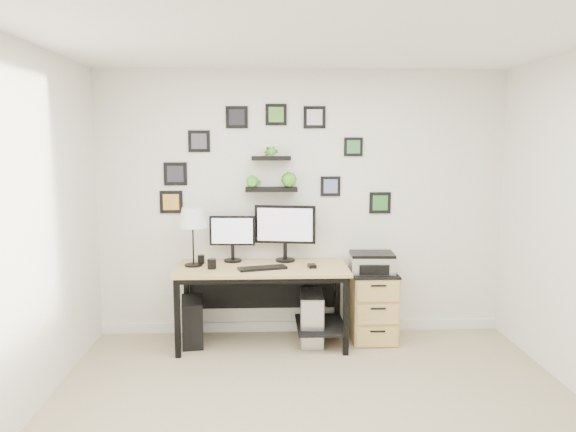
{
  "coord_description": "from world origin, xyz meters",
  "views": [
    {
      "loc": [
        -0.36,
        -3.49,
        1.93
      ],
      "look_at": [
        -0.14,
        1.83,
        1.2
      ],
      "focal_mm": 35.0,
      "sensor_mm": 36.0,
      "label": 1
    }
  ],
  "objects_px": {
    "monitor_left": "(232,235)",
    "pc_tower_grey": "(312,318)",
    "monitor_right": "(285,228)",
    "printer": "(372,262)",
    "file_cabinet": "(373,306)",
    "pc_tower_black": "(192,321)",
    "mug": "(212,264)",
    "desk": "(266,279)",
    "table_lamp": "(193,219)"
  },
  "relations": [
    {
      "from": "pc_tower_black",
      "to": "table_lamp",
      "type": "bearing_deg",
      "value": 29.13
    },
    {
      "from": "printer",
      "to": "monitor_left",
      "type": "bearing_deg",
      "value": 173.45
    },
    {
      "from": "monitor_right",
      "to": "table_lamp",
      "type": "xyz_separation_m",
      "value": [
        -0.87,
        -0.16,
        0.12
      ]
    },
    {
      "from": "file_cabinet",
      "to": "printer",
      "type": "xyz_separation_m",
      "value": [
        -0.02,
        -0.01,
        0.43
      ]
    },
    {
      "from": "printer",
      "to": "pc_tower_grey",
      "type": "bearing_deg",
      "value": -175.15
    },
    {
      "from": "monitor_right",
      "to": "file_cabinet",
      "type": "bearing_deg",
      "value": -9.06
    },
    {
      "from": "pc_tower_grey",
      "to": "file_cabinet",
      "type": "relative_size",
      "value": 0.74
    },
    {
      "from": "mug",
      "to": "pc_tower_black",
      "type": "bearing_deg",
      "value": 150.56
    },
    {
      "from": "monitor_right",
      "to": "printer",
      "type": "height_order",
      "value": "monitor_right"
    },
    {
      "from": "monitor_left",
      "to": "table_lamp",
      "type": "xyz_separation_m",
      "value": [
        -0.36,
        -0.17,
        0.18
      ]
    },
    {
      "from": "printer",
      "to": "monitor_right",
      "type": "bearing_deg",
      "value": 170.15
    },
    {
      "from": "table_lamp",
      "to": "pc_tower_black",
      "type": "xyz_separation_m",
      "value": [
        -0.02,
        -0.02,
        -0.98
      ]
    },
    {
      "from": "pc_tower_black",
      "to": "mug",
      "type": "bearing_deg",
      "value": -37.42
    },
    {
      "from": "monitor_left",
      "to": "printer",
      "type": "height_order",
      "value": "monitor_left"
    },
    {
      "from": "desk",
      "to": "printer",
      "type": "bearing_deg",
      "value": 2.77
    },
    {
      "from": "pc_tower_black",
      "to": "file_cabinet",
      "type": "relative_size",
      "value": 0.64
    },
    {
      "from": "mug",
      "to": "file_cabinet",
      "type": "relative_size",
      "value": 0.14
    },
    {
      "from": "monitor_right",
      "to": "table_lamp",
      "type": "bearing_deg",
      "value": -169.6
    },
    {
      "from": "monitor_left",
      "to": "file_cabinet",
      "type": "relative_size",
      "value": 0.67
    },
    {
      "from": "pc_tower_black",
      "to": "pc_tower_grey",
      "type": "relative_size",
      "value": 0.87
    },
    {
      "from": "monitor_left",
      "to": "pc_tower_grey",
      "type": "height_order",
      "value": "monitor_left"
    },
    {
      "from": "monitor_right",
      "to": "file_cabinet",
      "type": "distance_m",
      "value": 1.13
    },
    {
      "from": "desk",
      "to": "monitor_left",
      "type": "distance_m",
      "value": 0.54
    },
    {
      "from": "mug",
      "to": "file_cabinet",
      "type": "distance_m",
      "value": 1.6
    },
    {
      "from": "mug",
      "to": "pc_tower_grey",
      "type": "relative_size",
      "value": 0.18
    },
    {
      "from": "file_cabinet",
      "to": "printer",
      "type": "distance_m",
      "value": 0.43
    },
    {
      "from": "table_lamp",
      "to": "monitor_right",
      "type": "bearing_deg",
      "value": 10.4
    },
    {
      "from": "desk",
      "to": "monitor_left",
      "type": "xyz_separation_m",
      "value": [
        -0.32,
        0.2,
        0.39
      ]
    },
    {
      "from": "file_cabinet",
      "to": "mug",
      "type": "bearing_deg",
      "value": -174.06
    },
    {
      "from": "desk",
      "to": "printer",
      "type": "relative_size",
      "value": 3.78
    },
    {
      "from": "pc_tower_grey",
      "to": "printer",
      "type": "height_order",
      "value": "printer"
    },
    {
      "from": "desk",
      "to": "mug",
      "type": "distance_m",
      "value": 0.53
    },
    {
      "from": "monitor_left",
      "to": "printer",
      "type": "bearing_deg",
      "value": -6.55
    },
    {
      "from": "mug",
      "to": "printer",
      "type": "relative_size",
      "value": 0.22
    },
    {
      "from": "mug",
      "to": "desk",
      "type": "bearing_deg",
      "value": 11.44
    },
    {
      "from": "monitor_right",
      "to": "pc_tower_grey",
      "type": "xyz_separation_m",
      "value": [
        0.25,
        -0.19,
        -0.84
      ]
    },
    {
      "from": "desk",
      "to": "file_cabinet",
      "type": "distance_m",
      "value": 1.07
    },
    {
      "from": "desk",
      "to": "printer",
      "type": "xyz_separation_m",
      "value": [
        1.01,
        0.05,
        0.14
      ]
    },
    {
      "from": "table_lamp",
      "to": "mug",
      "type": "distance_m",
      "value": 0.46
    },
    {
      "from": "pc_tower_black",
      "to": "monitor_right",
      "type": "bearing_deg",
      "value": 3.23
    },
    {
      "from": "file_cabinet",
      "to": "printer",
      "type": "bearing_deg",
      "value": -150.35
    },
    {
      "from": "desk",
      "to": "monitor_right",
      "type": "bearing_deg",
      "value": 45.82
    },
    {
      "from": "mug",
      "to": "monitor_right",
      "type": "bearing_deg",
      "value": 23.2
    },
    {
      "from": "pc_tower_black",
      "to": "pc_tower_grey",
      "type": "bearing_deg",
      "value": -8.8
    },
    {
      "from": "monitor_left",
      "to": "pc_tower_grey",
      "type": "distance_m",
      "value": 1.1
    },
    {
      "from": "pc_tower_black",
      "to": "file_cabinet",
      "type": "height_order",
      "value": "file_cabinet"
    },
    {
      "from": "desk",
      "to": "monitor_left",
      "type": "relative_size",
      "value": 3.57
    },
    {
      "from": "monitor_right",
      "to": "mug",
      "type": "height_order",
      "value": "monitor_right"
    },
    {
      "from": "table_lamp",
      "to": "file_cabinet",
      "type": "distance_m",
      "value": 1.91
    },
    {
      "from": "pc_tower_grey",
      "to": "printer",
      "type": "distance_m",
      "value": 0.78
    }
  ]
}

